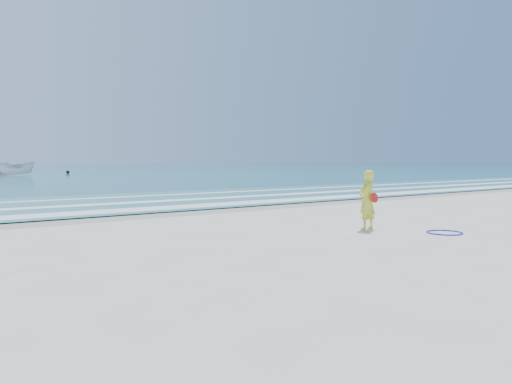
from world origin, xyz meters
TOP-DOWN VIEW (x-y plane):
  - ground at (0.00, 0.00)m, footprint 400.00×400.00m
  - wet_sand at (0.00, 9.00)m, footprint 400.00×2.40m
  - shallow at (0.00, 14.00)m, footprint 400.00×10.00m
  - foam_near at (0.00, 10.30)m, footprint 400.00×1.40m
  - foam_mid at (0.00, 13.20)m, footprint 400.00×0.90m
  - foam_far at (0.00, 16.50)m, footprint 400.00×0.60m
  - hoop at (3.38, 0.42)m, footprint 1.18×1.18m
  - boat at (3.60, 55.25)m, footprint 4.44×2.32m
  - buoy at (10.15, 58.26)m, footprint 0.45×0.45m
  - woman at (2.26, 2.03)m, footprint 0.62×0.44m

SIDE VIEW (x-z plane):
  - ground at x=0.00m, z-range 0.00..0.00m
  - wet_sand at x=0.00m, z-range 0.00..0.00m
  - hoop at x=3.38m, z-range 0.00..0.03m
  - shallow at x=0.00m, z-range 0.04..0.05m
  - foam_near at x=0.00m, z-range 0.05..0.06m
  - foam_mid at x=0.00m, z-range 0.05..0.06m
  - foam_far at x=0.00m, z-range 0.05..0.06m
  - buoy at x=10.15m, z-range 0.04..0.49m
  - woman at x=2.26m, z-range 0.00..1.60m
  - boat at x=3.60m, z-range 0.04..1.67m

